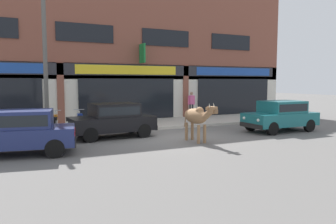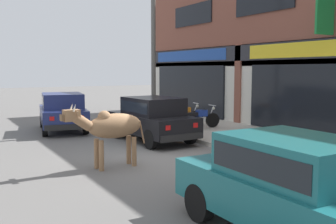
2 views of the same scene
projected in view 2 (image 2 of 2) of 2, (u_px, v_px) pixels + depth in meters
name	position (u px, v px, depth m)	size (l,w,h in m)	color
ground_plane	(157.00, 159.00, 10.43)	(90.00, 90.00, 0.00)	#605E5B
sidewalk	(270.00, 142.00, 12.46)	(19.00, 3.79, 0.13)	#B7AFA3
shop_building	(321.00, 22.00, 13.11)	(23.00, 1.40, 8.37)	brown
cow	(111.00, 127.00, 9.42)	(0.60, 2.15, 1.61)	#936B47
car_0	(152.00, 117.00, 12.96)	(3.68, 1.79, 1.46)	black
car_1	(292.00, 183.00, 5.42)	(3.62, 1.63, 1.46)	black
car_2	(63.00, 110.00, 15.16)	(3.80, 2.21, 1.46)	black
motorcycle_0	(182.00, 115.00, 16.00)	(0.62, 1.80, 0.88)	black
motorcycle_1	(199.00, 118.00, 15.00)	(0.52, 1.81, 0.88)	black
utility_pole	(153.00, 52.00, 15.56)	(0.18, 0.18, 5.83)	#595651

